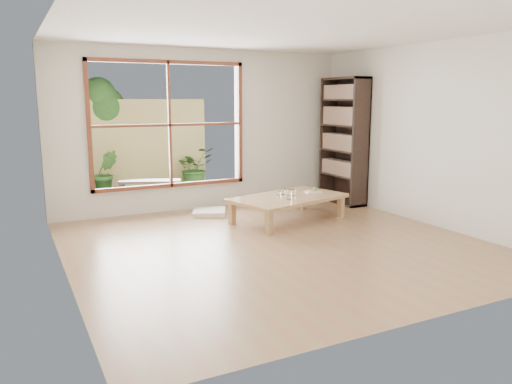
# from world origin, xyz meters

# --- Properties ---
(ground) EXTENTS (5.00, 5.00, 0.00)m
(ground) POSITION_xyz_m (0.00, 0.00, 0.00)
(ground) COLOR olive
(ground) RESTS_ON ground
(low_table) EXTENTS (1.89, 1.37, 0.37)m
(low_table) POSITION_xyz_m (0.76, 1.00, 0.33)
(low_table) COLOR tan
(low_table) RESTS_ON ground
(floor_cushion) EXTENTS (0.66, 0.66, 0.07)m
(floor_cushion) POSITION_xyz_m (-0.14, 1.91, 0.04)
(floor_cushion) COLOR silver
(floor_cushion) RESTS_ON ground
(bookshelf) EXTENTS (0.35, 0.98, 2.17)m
(bookshelf) POSITION_xyz_m (2.31, 1.74, 1.08)
(bookshelf) COLOR #31211B
(bookshelf) RESTS_ON ground
(glass_tall) EXTENTS (0.08, 0.08, 0.15)m
(glass_tall) POSITION_xyz_m (0.67, 0.81, 0.45)
(glass_tall) COLOR silver
(glass_tall) RESTS_ON low_table
(glass_mid) EXTENTS (0.07, 0.07, 0.10)m
(glass_mid) POSITION_xyz_m (0.87, 1.03, 0.42)
(glass_mid) COLOR silver
(glass_mid) RESTS_ON low_table
(glass_short) EXTENTS (0.07, 0.07, 0.09)m
(glass_short) POSITION_xyz_m (0.78, 1.17, 0.42)
(glass_short) COLOR silver
(glass_short) RESTS_ON low_table
(glass_small) EXTENTS (0.06, 0.06, 0.07)m
(glass_small) POSITION_xyz_m (0.66, 1.09, 0.41)
(glass_small) COLOR silver
(glass_small) RESTS_ON low_table
(food_tray) EXTENTS (0.28, 0.22, 0.08)m
(food_tray) POSITION_xyz_m (1.29, 1.11, 0.39)
(food_tray) COLOR white
(food_tray) RESTS_ON low_table
(deck) EXTENTS (2.80, 2.00, 0.05)m
(deck) POSITION_xyz_m (-0.60, 3.56, 0.00)
(deck) COLOR #3D342C
(deck) RESTS_ON ground
(garden_bench) EXTENTS (1.12, 0.71, 0.34)m
(garden_bench) POSITION_xyz_m (-0.68, 3.44, 0.31)
(garden_bench) COLOR #31211B
(garden_bench) RESTS_ON deck
(bamboo_fence) EXTENTS (2.80, 0.06, 1.80)m
(bamboo_fence) POSITION_xyz_m (-0.60, 4.56, 0.90)
(bamboo_fence) COLOR tan
(bamboo_fence) RESTS_ON ground
(shrub_right) EXTENTS (0.89, 0.82, 0.82)m
(shrub_right) POSITION_xyz_m (0.44, 4.19, 0.44)
(shrub_right) COLOR #2C561F
(shrub_right) RESTS_ON deck
(shrub_left) EXTENTS (0.47, 0.39, 0.85)m
(shrub_left) POSITION_xyz_m (-1.32, 4.17, 0.45)
(shrub_left) COLOR #2C561F
(shrub_left) RESTS_ON deck
(garden_tree) EXTENTS (1.04, 0.85, 2.22)m
(garden_tree) POSITION_xyz_m (-1.28, 4.86, 1.63)
(garden_tree) COLOR #4C3D2D
(garden_tree) RESTS_ON ground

